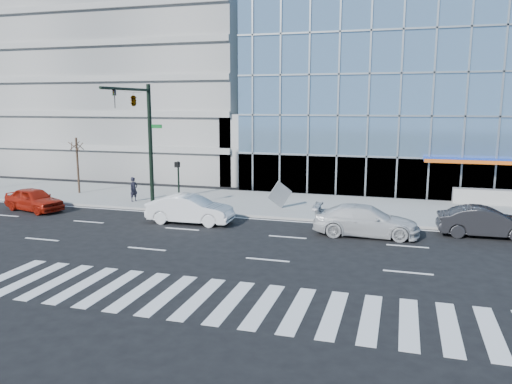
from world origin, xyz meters
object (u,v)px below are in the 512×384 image
white_suv (366,221)px  tilted_panel (280,195)px  dark_sedan (485,222)px  street_tree_near (76,145)px  red_sedan (34,199)px  pedestrian (134,189)px  ped_signal_post (178,177)px  white_sedan (190,209)px  traffic_signal (139,115)px

white_suv → tilted_panel: bearing=49.4°
tilted_panel → dark_sedan: bearing=-58.9°
street_tree_near → red_sedan: bearing=-82.4°
street_tree_near → tilted_panel: bearing=-4.4°
dark_sedan → tilted_panel: size_ratio=3.65×
white_suv → pedestrian: 16.65m
street_tree_near → pedestrian: bearing=-17.5°
white_suv → dark_sedan: white_suv is taller
ped_signal_post → dark_sedan: (18.36, -1.94, -1.36)m
dark_sedan → white_sedan: bearing=93.0°
white_suv → dark_sedan: (6.00, 1.49, -0.02)m
street_tree_near → tilted_panel: size_ratio=3.25×
street_tree_near → white_sedan: (11.87, -6.05, -2.96)m
traffic_signal → white_sedan: traffic_signal is taller
ped_signal_post → traffic_signal: bearing=-171.5°
dark_sedan → pedestrian: size_ratio=2.79×
dark_sedan → street_tree_near: bearing=78.3°
traffic_signal → white_sedan: (4.86, -3.12, -5.34)m
ped_signal_post → street_tree_near: street_tree_near is taller
dark_sedan → red_sedan: (-27.09, -1.29, -0.03)m
traffic_signal → dark_sedan: bearing=-4.3°
ped_signal_post → white_sedan: ped_signal_post is taller
ped_signal_post → tilted_panel: bearing=11.3°
ped_signal_post → tilted_panel: ped_signal_post is taller
red_sedan → street_tree_near: bearing=22.8°
white_suv → pedestrian: size_ratio=3.23×
ped_signal_post → pedestrian: bearing=168.8°
traffic_signal → street_tree_near: bearing=157.3°
white_sedan → red_sedan: white_sedan is taller
ped_signal_post → street_tree_near: bearing=164.9°
white_suv → pedestrian: (-16.11, 4.18, 0.20)m
traffic_signal → red_sedan: bearing=-155.3°
ped_signal_post → dark_sedan: 18.52m
red_sedan → ped_signal_post: bearing=-54.5°
white_sedan → traffic_signal: bearing=55.5°
dark_sedan → pedestrian: 22.28m
street_tree_near → dark_sedan: bearing=-9.2°
pedestrian → tilted_panel: (10.30, 0.57, 0.06)m
red_sedan → tilted_panel: bearing=-58.3°
pedestrian → ped_signal_post: bearing=-80.3°
dark_sedan → tilted_panel: tilted_panel is taller
white_sedan → pedestrian: pedestrian is taller
white_suv → dark_sedan: size_ratio=1.16×
dark_sedan → red_sedan: size_ratio=1.08×
ped_signal_post → white_sedan: size_ratio=0.60×
dark_sedan → red_sedan: 27.12m
white_suv → pedestrian: bearing=74.1°
street_tree_near → white_sedan: street_tree_near is taller
ped_signal_post → street_tree_near: size_ratio=0.71×
dark_sedan → ped_signal_post: bearing=81.4°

